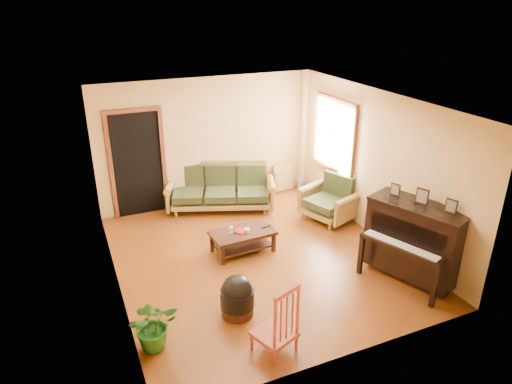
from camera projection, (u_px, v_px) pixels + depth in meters
name	position (u px, v px, depth m)	size (l,w,h in m)	color
floor	(258.00, 257.00, 7.63)	(5.00, 5.00, 0.00)	#59280B
doorway	(138.00, 165.00, 8.78)	(1.08, 0.16, 2.05)	black
window	(335.00, 136.00, 8.94)	(0.12, 1.36, 1.46)	white
sofa	(220.00, 188.00, 9.17)	(2.13, 0.89, 0.91)	olive
coffee_table	(243.00, 241.00, 7.72)	(1.06, 0.58, 0.38)	black
armchair	(328.00, 198.00, 8.72)	(0.89, 0.93, 0.93)	olive
piano	(414.00, 242.00, 6.86)	(0.82, 1.40, 1.23)	black
footstool	(237.00, 301.00, 6.18)	(0.47, 0.47, 0.45)	black
red_chair	(275.00, 317.00, 5.45)	(0.45, 0.50, 0.97)	maroon
leaning_frame	(283.00, 177.00, 10.12)	(0.48, 0.11, 0.64)	#B8943D
ceramic_crock	(301.00, 184.00, 10.29)	(0.19, 0.19, 0.23)	#34479D
potted_plant	(154.00, 325.00, 5.56)	(0.60, 0.52, 0.67)	#235E1A
book	(237.00, 233.00, 7.57)	(0.16, 0.21, 0.02)	maroon
candle	(231.00, 230.00, 7.56)	(0.07, 0.07, 0.12)	silver
glass_jar	(247.00, 230.00, 7.62)	(0.09, 0.09, 0.06)	white
remote	(266.00, 227.00, 7.79)	(0.16, 0.04, 0.02)	black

